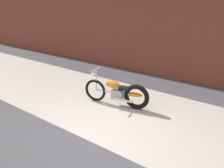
# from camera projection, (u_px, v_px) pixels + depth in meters

# --- Properties ---
(ground_plane) EXTENTS (80.00, 80.00, 0.00)m
(ground_plane) POSITION_uv_depth(u_px,v_px,m) (88.00, 141.00, 4.97)
(ground_plane) COLOR #47474C
(sidewalk_slab) EXTENTS (36.00, 3.50, 0.01)m
(sidewalk_slab) POSITION_uv_depth(u_px,v_px,m) (131.00, 111.00, 6.29)
(sidewalk_slab) COLOR #B2ADA3
(sidewalk_slab) RESTS_ON ground
(brick_building_wall) EXTENTS (36.00, 0.50, 5.56)m
(brick_building_wall) POSITION_uv_depth(u_px,v_px,m) (186.00, 3.00, 7.91)
(brick_building_wall) COLOR brown
(brick_building_wall) RESTS_ON ground
(motorcycle_orange) EXTENTS (1.98, 0.68, 1.03)m
(motorcycle_orange) POSITION_uv_depth(u_px,v_px,m) (120.00, 93.00, 6.47)
(motorcycle_orange) COLOR black
(motorcycle_orange) RESTS_ON ground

